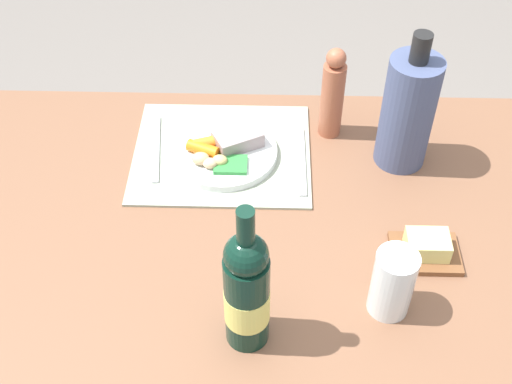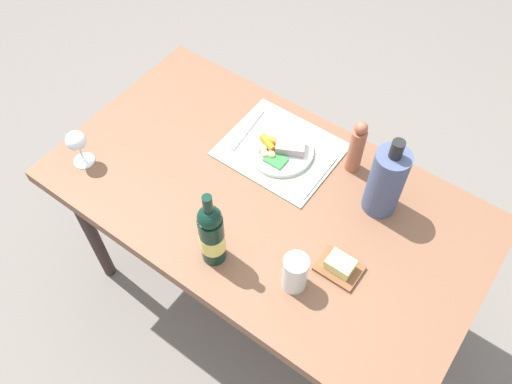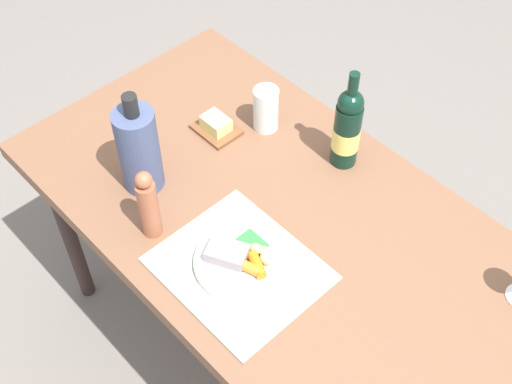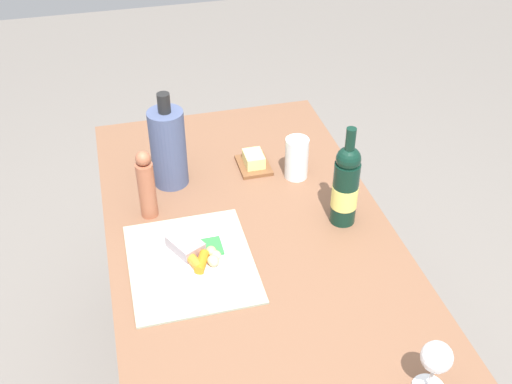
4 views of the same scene
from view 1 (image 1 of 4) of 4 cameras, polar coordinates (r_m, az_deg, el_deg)
dining_table at (r=1.39m, az=-0.31°, el=-4.10°), size 1.44×0.81×0.78m
placemat at (r=1.47m, az=-2.92°, el=3.35°), size 0.39×0.33×0.01m
dinner_plate at (r=1.45m, az=-2.72°, el=3.59°), size 0.23×0.23×0.05m
fork at (r=1.45m, az=3.92°, el=2.68°), size 0.02×0.21×0.00m
knife at (r=1.49m, az=-8.50°, el=3.71°), size 0.04×0.22×0.00m
butter_dish at (r=1.30m, az=14.34°, el=-4.72°), size 0.13×0.10×0.05m
wine_bottle at (r=1.07m, az=-1.03°, el=-8.48°), size 0.08×0.08×0.31m
pepper_mill at (r=1.47m, az=6.56°, el=8.28°), size 0.05×0.05×0.22m
cooler_bottle at (r=1.41m, az=12.85°, el=6.75°), size 0.11×0.11×0.31m
water_tumbler at (r=1.18m, az=11.53°, el=-7.88°), size 0.07×0.07×0.14m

